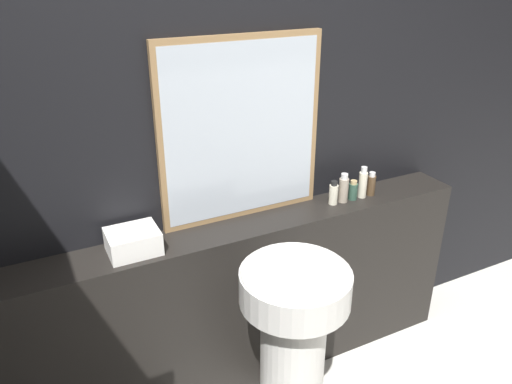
# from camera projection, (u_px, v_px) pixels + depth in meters

# --- Properties ---
(wall_back) EXTENTS (8.00, 0.06, 2.50)m
(wall_back) POSITION_uv_depth(u_px,v_px,m) (210.00, 144.00, 2.20)
(wall_back) COLOR black
(wall_back) RESTS_ON ground_plane
(vanity_counter) EXTENTS (2.53, 0.24, 0.89)m
(vanity_counter) POSITION_uv_depth(u_px,v_px,m) (228.00, 310.00, 2.42)
(vanity_counter) COLOR black
(vanity_counter) RESTS_ON ground_plane
(pedestal_sink) EXTENTS (0.44, 0.44, 0.92)m
(pedestal_sink) POSITION_uv_depth(u_px,v_px,m) (293.00, 346.00, 2.05)
(pedestal_sink) COLOR silver
(pedestal_sink) RESTS_ON ground_plane
(mirror) EXTENTS (0.77, 0.03, 0.83)m
(mirror) POSITION_uv_depth(u_px,v_px,m) (242.00, 131.00, 2.19)
(mirror) COLOR #937047
(mirror) RESTS_ON vanity_counter
(towel_stack) EXTENTS (0.21, 0.17, 0.10)m
(towel_stack) POSITION_uv_depth(u_px,v_px,m) (133.00, 241.00, 2.04)
(towel_stack) COLOR white
(towel_stack) RESTS_ON vanity_counter
(shampoo_bottle) EXTENTS (0.04, 0.04, 0.12)m
(shampoo_bottle) POSITION_uv_depth(u_px,v_px,m) (333.00, 193.00, 2.45)
(shampoo_bottle) COLOR beige
(shampoo_bottle) RESTS_ON vanity_counter
(conditioner_bottle) EXTENTS (0.05, 0.05, 0.15)m
(conditioner_bottle) POSITION_uv_depth(u_px,v_px,m) (344.00, 189.00, 2.46)
(conditioner_bottle) COLOR gray
(conditioner_bottle) RESTS_ON vanity_counter
(lotion_bottle) EXTENTS (0.05, 0.05, 0.10)m
(lotion_bottle) POSITION_uv_depth(u_px,v_px,m) (353.00, 191.00, 2.50)
(lotion_bottle) COLOR #2D4C3D
(lotion_bottle) RESTS_ON vanity_counter
(body_wash_bottle) EXTENTS (0.04, 0.04, 0.16)m
(body_wash_bottle) POSITION_uv_depth(u_px,v_px,m) (363.00, 183.00, 2.51)
(body_wash_bottle) COLOR beige
(body_wash_bottle) RESTS_ON vanity_counter
(hand_soap_bottle) EXTENTS (0.04, 0.04, 0.12)m
(hand_soap_bottle) POSITION_uv_depth(u_px,v_px,m) (371.00, 184.00, 2.54)
(hand_soap_bottle) COLOR #4C3823
(hand_soap_bottle) RESTS_ON vanity_counter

